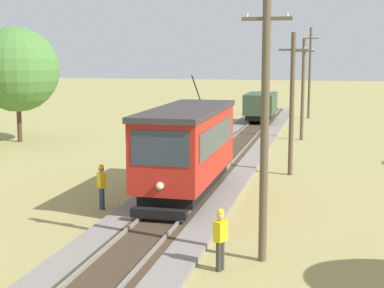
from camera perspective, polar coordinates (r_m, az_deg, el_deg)
name	(u,v)px	position (r m, az deg, el deg)	size (l,w,h in m)	color
red_tram	(187,147)	(23.82, -0.46, -0.28)	(2.60, 8.54, 4.79)	red
freight_car	(261,106)	(49.84, 6.80, 3.76)	(2.40, 5.20, 2.31)	#384C33
utility_pole_near_tram	(265,124)	(16.44, 7.20, 2.02)	(1.40, 0.28, 7.91)	brown
utility_pole_mid	(292,103)	(28.85, 9.85, 4.04)	(1.40, 0.30, 7.03)	brown
utility_pole_far	(303,88)	(40.99, 10.90, 5.41)	(1.40, 0.50, 7.00)	brown
utility_pole_distant	(310,72)	(54.83, 11.56, 6.97)	(1.40, 0.32, 8.38)	brown
track_worker	(220,237)	(16.22, 2.82, -9.13)	(0.37, 0.44, 1.78)	#38332D
second_worker	(102,184)	(22.68, -8.92, -3.97)	(0.44, 0.44, 1.78)	navy
tree_left_far	(17,70)	(40.96, -16.91, 7.05)	(5.71, 5.71, 7.78)	#4C3823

